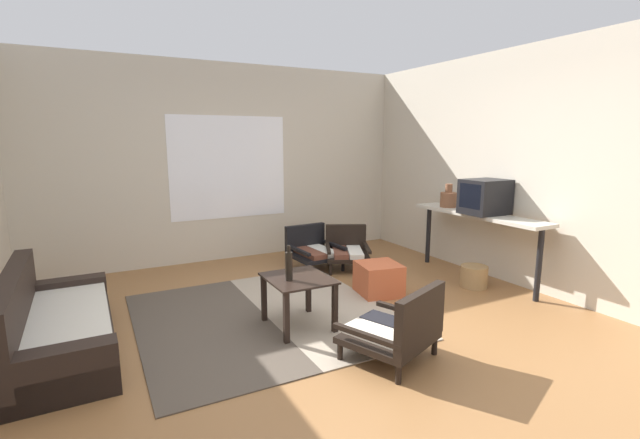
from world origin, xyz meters
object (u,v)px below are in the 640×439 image
(armchair_striped_foreground, at_px, (398,329))
(armchair_corner, at_px, (347,249))
(couch, at_px, (53,328))
(wicker_basket, at_px, (474,276))
(armchair_by_window, at_px, (313,249))
(clay_vase, at_px, (448,199))
(coffee_table, at_px, (298,288))
(crt_television, at_px, (485,197))
(glass_bottle, at_px, (289,266))
(ottoman_orange, at_px, (379,279))
(console_shelf, at_px, (478,220))

(armchair_striped_foreground, height_order, armchair_corner, armchair_striped_foreground)
(couch, bearing_deg, armchair_corner, 16.33)
(armchair_striped_foreground, relative_size, wicker_basket, 2.69)
(armchair_by_window, height_order, clay_vase, clay_vase)
(coffee_table, height_order, crt_television, crt_television)
(armchair_striped_foreground, bearing_deg, glass_bottle, 120.16)
(ottoman_orange, bearing_deg, armchair_striped_foreground, -119.50)
(armchair_corner, distance_m, clay_vase, 1.46)
(couch, height_order, crt_television, crt_television)
(coffee_table, relative_size, armchair_by_window, 0.92)
(couch, bearing_deg, glass_bottle, -14.74)
(armchair_by_window, relative_size, crt_television, 1.35)
(couch, relative_size, armchair_striped_foreground, 2.18)
(glass_bottle, xyz_separation_m, wicker_basket, (2.36, 0.09, -0.47))
(coffee_table, relative_size, console_shelf, 0.33)
(armchair_corner, distance_m, glass_bottle, 2.08)
(ottoman_orange, bearing_deg, armchair_corner, 78.10)
(crt_television, distance_m, wicker_basket, 0.93)
(ottoman_orange, relative_size, glass_bottle, 1.41)
(armchair_by_window, bearing_deg, clay_vase, -29.16)
(console_shelf, height_order, glass_bottle, console_shelf)
(armchair_by_window, height_order, crt_television, crt_television)
(couch, distance_m, console_shelf, 4.45)
(coffee_table, bearing_deg, couch, 166.98)
(couch, relative_size, armchair_by_window, 2.72)
(coffee_table, bearing_deg, ottoman_orange, 18.17)
(armchair_corner, xyz_separation_m, ottoman_orange, (-0.22, -1.03, -0.08))
(coffee_table, bearing_deg, clay_vase, 17.22)
(wicker_basket, bearing_deg, armchair_corner, 123.42)
(coffee_table, bearing_deg, crt_television, 4.25)
(console_shelf, distance_m, crt_television, 0.30)
(ottoman_orange, height_order, console_shelf, console_shelf)
(armchair_by_window, distance_m, armchair_striped_foreground, 2.60)
(armchair_corner, relative_size, glass_bottle, 2.53)
(ottoman_orange, bearing_deg, glass_bottle, -161.81)
(armchair_by_window, bearing_deg, glass_bottle, -122.73)
(couch, xyz_separation_m, console_shelf, (4.41, -0.18, 0.52))
(couch, xyz_separation_m, armchair_striped_foreground, (2.34, -1.36, 0.05))
(crt_television, xyz_separation_m, wicker_basket, (-0.23, -0.13, -0.90))
(armchair_striped_foreground, xyz_separation_m, wicker_basket, (1.84, 0.98, -0.14))
(couch, relative_size, wicker_basket, 5.87)
(armchair_by_window, height_order, armchair_corner, armchair_by_window)
(crt_television, bearing_deg, coffee_table, -175.75)
(wicker_basket, bearing_deg, crt_television, 28.67)
(crt_television, bearing_deg, couch, 176.62)
(armchair_corner, bearing_deg, console_shelf, -45.35)
(console_shelf, bearing_deg, armchair_striped_foreground, -150.23)
(crt_television, bearing_deg, armchair_striped_foreground, -151.97)
(armchair_striped_foreground, xyz_separation_m, clay_vase, (2.08, 1.69, 0.67))
(armchair_corner, bearing_deg, wicker_basket, -56.58)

